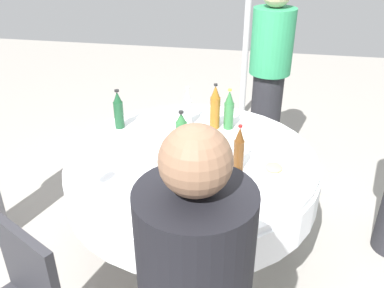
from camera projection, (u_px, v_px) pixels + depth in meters
The scene contains 18 objects.
ground_plane at pixel (192, 245), 2.86m from camera, with size 10.00×10.00×0.00m, color gray.
dining_table at pixel (192, 173), 2.57m from camera, with size 1.56×1.56×0.74m.
bottle_dark_green_front at pixel (119, 110), 2.76m from camera, with size 0.07×0.07×0.28m.
bottle_brown_east at pixel (239, 149), 2.29m from camera, with size 0.06×0.06×0.28m.
bottle_green_south at pixel (181, 137), 2.39m from camera, with size 0.07×0.07×0.31m.
bottle_green_right at pixel (229, 110), 2.75m from camera, with size 0.07×0.07×0.29m.
bottle_clear_rear at pixel (187, 108), 2.80m from camera, with size 0.06×0.06×0.28m.
bottle_brown_west at pixel (225, 172), 2.06m from camera, with size 0.07×0.07×0.31m.
bottle_amber_outer at pixel (215, 108), 2.75m from camera, with size 0.07×0.07×0.32m.
wine_glass_right at pixel (95, 169), 2.16m from camera, with size 0.06×0.06×0.14m.
wine_glass_rear at pixel (218, 141), 2.44m from camera, with size 0.06×0.06×0.14m.
plate_left at pixel (274, 169), 2.32m from camera, with size 0.25×0.25×0.04m.
plate_far at pixel (239, 140), 2.64m from camera, with size 0.21×0.21×0.02m.
plate_mid at pixel (169, 189), 2.16m from camera, with size 0.22×0.22×0.04m.
fork_east at pixel (260, 127), 2.83m from camera, with size 0.18×0.02×0.01m, color silver.
folded_napkin at pixel (189, 136), 2.68m from camera, with size 0.18×0.18×0.02m, color white.
person_south at pixel (269, 76), 3.39m from camera, with size 0.34×0.34×1.64m.
tent_pole_main at pixel (248, 11), 4.24m from camera, with size 0.07×0.07×2.35m, color #B2B5B7.
Camera 1 is at (2.13, 0.40, 1.99)m, focal length 38.05 mm.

